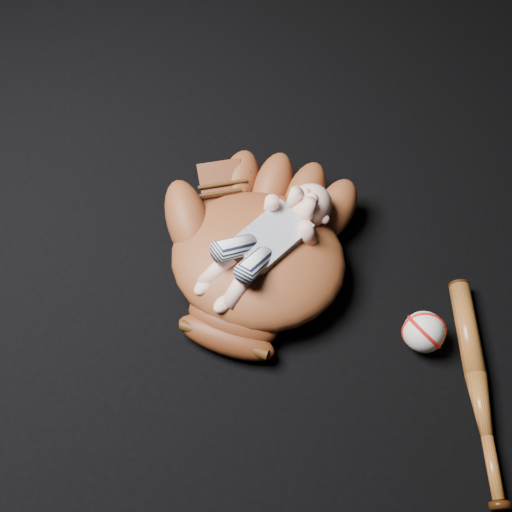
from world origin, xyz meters
name	(u,v)px	position (x,y,z in m)	size (l,w,h in m)	color
baseball_glove	(258,253)	(-0.12, -0.07, 0.08)	(0.45, 0.51, 0.16)	#602A14
newborn_baby	(262,244)	(-0.11, -0.07, 0.13)	(0.15, 0.34, 0.14)	#F3B39D
baseball_bat	(478,388)	(0.37, -0.05, 0.02)	(0.04, 0.44, 0.04)	brown
baseball	(424,332)	(0.23, -0.01, 0.04)	(0.08, 0.08, 0.08)	silver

